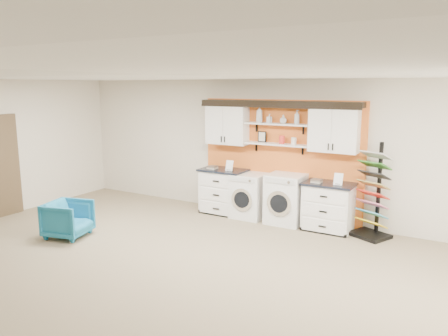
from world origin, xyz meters
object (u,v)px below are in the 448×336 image
Objects in this scene: base_cabinet_right at (328,206)px; base_cabinet_left at (224,191)px; dryer at (286,199)px; armchair at (68,219)px; sample_rack at (372,208)px; washer at (249,195)px.

base_cabinet_left is at bearing -180.00° from base_cabinet_right.
dryer is at bearing -0.14° from base_cabinet_left.
dryer is 4.08m from armchair.
sample_rack is 5.43m from armchair.
base_cabinet_left is 0.57× the size of sample_rack.
base_cabinet_left is 3.16m from armchair.
sample_rack is 2.39× the size of armchair.
base_cabinet_right is at bearing 0.12° from washer.
base_cabinet_left is 2.26m from base_cabinet_right.
sample_rack is (2.42, 0.04, 0.08)m from washer.
dryer is (1.41, -0.00, 0.02)m from base_cabinet_left.
dryer is (-0.85, -0.00, 0.04)m from base_cabinet_right.
base_cabinet_right reaches higher than armchair.
sample_rack is at bearing 2.46° from base_cabinet_right.
washer is 0.93× the size of dryer.
armchair is at bearing -138.60° from dryer.
base_cabinet_left is at bearing 179.69° from washer.
dryer reaches higher than washer.
base_cabinet_left is 1.06× the size of washer.
sample_rack reaches higher than washer.
sample_rack reaches higher than armchair.
armchair is (-1.65, -2.70, -0.15)m from base_cabinet_left.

